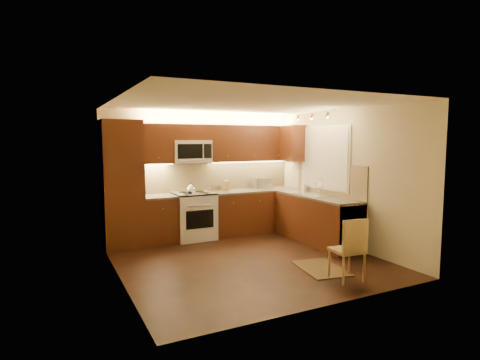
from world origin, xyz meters
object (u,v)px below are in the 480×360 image
microwave (191,151)px  soap_bottle (304,186)px  toaster_oven (261,183)px  knife_block (226,186)px  dining_chair (347,249)px  kettle (191,188)px  sink (312,191)px  stove (194,216)px

microwave → soap_bottle: (2.20, -0.73, -0.73)m
toaster_oven → knife_block: (-0.83, 0.01, -0.01)m
dining_chair → kettle: bearing=118.1°
sink → soap_bottle: bearing=69.7°
sink → soap_bottle: 0.57m
stove → microwave: size_ratio=1.21×
microwave → soap_bottle: microwave is taller
sink → microwave: bearing=147.8°
knife_block → dining_chair: bearing=-72.8°
toaster_oven → microwave: bearing=-179.3°
kettle → dining_chair: kettle is taller
soap_bottle → microwave: bearing=146.0°
microwave → soap_bottle: size_ratio=4.26×
stove → toaster_oven: 1.69m
stove → microwave: 1.27m
microwave → sink: microwave is taller
stove → soap_bottle: soap_bottle is taller
microwave → dining_chair: microwave is taller
stove → kettle: bearing=-135.2°
soap_bottle → stove: bearing=149.2°
knife_block → soap_bottle: 1.61m
kettle → toaster_oven: 1.69m
toaster_oven → knife_block: 0.83m
knife_block → stove: bearing=-159.8°
kettle → knife_block: 0.88m
toaster_oven → kettle: bearing=-171.5°
stove → knife_block: bearing=9.3°
kettle → soap_bottle: 2.35m
stove → kettle: kettle is taller
stove → toaster_oven: bearing=4.1°
microwave → knife_block: microwave is taller
dining_chair → microwave: bearing=115.2°
soap_bottle → dining_chair: soap_bottle is taller
sink → stove: bearing=150.6°
stove → kettle: (-0.10, -0.09, 0.56)m
toaster_oven → sink: bearing=-70.1°
stove → kettle: 0.58m
microwave → toaster_oven: microwave is taller
stove → microwave: (0.00, 0.14, 1.26)m
sink → kettle: size_ratio=4.28×
toaster_oven → soap_bottle: toaster_oven is taller
stove → sink: bearing=-29.4°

